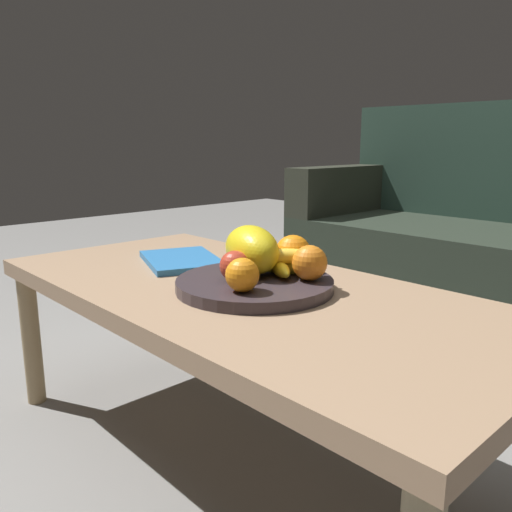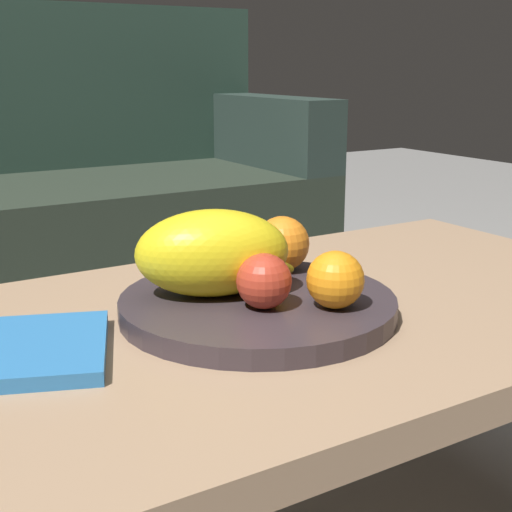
{
  "view_description": "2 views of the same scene",
  "coord_description": "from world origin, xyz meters",
  "px_view_note": "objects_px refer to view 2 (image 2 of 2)",
  "views": [
    {
      "loc": [
        0.83,
        -0.74,
        0.74
      ],
      "look_at": [
        0.04,
        0.0,
        0.49
      ],
      "focal_mm": 36.3,
      "sensor_mm": 36.0,
      "label": 1
    },
    {
      "loc": [
        -0.4,
        -0.71,
        0.72
      ],
      "look_at": [
        0.04,
        0.0,
        0.49
      ],
      "focal_mm": 50.23,
      "sensor_mm": 36.0,
      "label": 2
    }
  ],
  "objects_px": {
    "fruit_bowl": "(256,304)",
    "banana_bunch": "(240,260)",
    "melon_large_front": "(210,253)",
    "orange_front": "(219,243)",
    "orange_left": "(335,280)",
    "coffee_table": "(227,354)",
    "couch": "(22,214)",
    "apple_front": "(264,281)",
    "orange_right": "(282,244)"
  },
  "relations": [
    {
      "from": "couch",
      "to": "apple_front",
      "type": "xyz_separation_m",
      "value": [
        -0.05,
        -1.39,
        0.17
      ]
    },
    {
      "from": "couch",
      "to": "orange_front",
      "type": "bearing_deg",
      "value": -91.39
    },
    {
      "from": "coffee_table",
      "to": "orange_left",
      "type": "distance_m",
      "value": 0.17
    },
    {
      "from": "orange_left",
      "to": "orange_right",
      "type": "bearing_deg",
      "value": 78.39
    },
    {
      "from": "orange_right",
      "to": "orange_left",
      "type": "bearing_deg",
      "value": -101.61
    },
    {
      "from": "couch",
      "to": "melon_large_front",
      "type": "xyz_separation_m",
      "value": [
        -0.09,
        -1.31,
        0.19
      ]
    },
    {
      "from": "orange_right",
      "to": "banana_bunch",
      "type": "xyz_separation_m",
      "value": [
        -0.07,
        -0.01,
        -0.01
      ]
    },
    {
      "from": "fruit_bowl",
      "to": "orange_right",
      "type": "height_order",
      "value": "orange_right"
    },
    {
      "from": "couch",
      "to": "fruit_bowl",
      "type": "distance_m",
      "value": 1.35
    },
    {
      "from": "melon_large_front",
      "to": "banana_bunch",
      "type": "xyz_separation_m",
      "value": [
        0.07,
        0.04,
        -0.03
      ]
    },
    {
      "from": "coffee_table",
      "to": "banana_bunch",
      "type": "distance_m",
      "value": 0.13
    },
    {
      "from": "melon_large_front",
      "to": "banana_bunch",
      "type": "bearing_deg",
      "value": 30.41
    },
    {
      "from": "orange_front",
      "to": "apple_front",
      "type": "height_order",
      "value": "orange_front"
    },
    {
      "from": "orange_right",
      "to": "fruit_bowl",
      "type": "bearing_deg",
      "value": -139.59
    },
    {
      "from": "fruit_bowl",
      "to": "orange_right",
      "type": "distance_m",
      "value": 0.13
    },
    {
      "from": "melon_large_front",
      "to": "apple_front",
      "type": "bearing_deg",
      "value": -67.21
    },
    {
      "from": "orange_front",
      "to": "apple_front",
      "type": "distance_m",
      "value": 0.16
    },
    {
      "from": "melon_large_front",
      "to": "orange_right",
      "type": "bearing_deg",
      "value": 18.61
    },
    {
      "from": "orange_right",
      "to": "banana_bunch",
      "type": "bearing_deg",
      "value": -173.92
    },
    {
      "from": "apple_front",
      "to": "orange_left",
      "type": "bearing_deg",
      "value": -30.69
    },
    {
      "from": "coffee_table",
      "to": "couch",
      "type": "bearing_deg",
      "value": 86.48
    },
    {
      "from": "couch",
      "to": "coffee_table",
      "type": "bearing_deg",
      "value": -93.52
    },
    {
      "from": "melon_large_front",
      "to": "orange_front",
      "type": "distance_m",
      "value": 0.1
    },
    {
      "from": "coffee_table",
      "to": "banana_bunch",
      "type": "relative_size",
      "value": 7.91
    },
    {
      "from": "orange_front",
      "to": "orange_left",
      "type": "height_order",
      "value": "orange_front"
    },
    {
      "from": "fruit_bowl",
      "to": "orange_right",
      "type": "xyz_separation_m",
      "value": [
        0.09,
        0.07,
        0.05
      ]
    },
    {
      "from": "fruit_bowl",
      "to": "apple_front",
      "type": "height_order",
      "value": "apple_front"
    },
    {
      "from": "fruit_bowl",
      "to": "banana_bunch",
      "type": "xyz_separation_m",
      "value": [
        0.02,
        0.07,
        0.04
      ]
    },
    {
      "from": "orange_front",
      "to": "orange_left",
      "type": "distance_m",
      "value": 0.2
    },
    {
      "from": "couch",
      "to": "orange_right",
      "type": "distance_m",
      "value": 1.28
    },
    {
      "from": "coffee_table",
      "to": "melon_large_front",
      "type": "xyz_separation_m",
      "value": [
        -0.0,
        0.03,
        0.12
      ]
    },
    {
      "from": "banana_bunch",
      "to": "coffee_table",
      "type": "bearing_deg",
      "value": -130.9
    },
    {
      "from": "melon_large_front",
      "to": "apple_front",
      "type": "height_order",
      "value": "melon_large_front"
    },
    {
      "from": "coffee_table",
      "to": "apple_front",
      "type": "relative_size",
      "value": 19.57
    },
    {
      "from": "orange_left",
      "to": "orange_right",
      "type": "height_order",
      "value": "orange_right"
    },
    {
      "from": "coffee_table",
      "to": "banana_bunch",
      "type": "xyz_separation_m",
      "value": [
        0.06,
        0.07,
        0.09
      ]
    },
    {
      "from": "coffee_table",
      "to": "apple_front",
      "type": "bearing_deg",
      "value": -56.43
    },
    {
      "from": "coffee_table",
      "to": "couch",
      "type": "distance_m",
      "value": 1.35
    },
    {
      "from": "couch",
      "to": "orange_left",
      "type": "relative_size",
      "value": 24.97
    },
    {
      "from": "orange_left",
      "to": "apple_front",
      "type": "distance_m",
      "value": 0.08
    },
    {
      "from": "orange_right",
      "to": "melon_large_front",
      "type": "bearing_deg",
      "value": -161.39
    },
    {
      "from": "coffee_table",
      "to": "couch",
      "type": "xyz_separation_m",
      "value": [
        0.08,
        1.34,
        -0.07
      ]
    },
    {
      "from": "couch",
      "to": "banana_bunch",
      "type": "distance_m",
      "value": 1.28
    },
    {
      "from": "orange_left",
      "to": "orange_right",
      "type": "xyz_separation_m",
      "value": [
        0.03,
        0.16,
        0.0
      ]
    },
    {
      "from": "apple_front",
      "to": "melon_large_front",
      "type": "bearing_deg",
      "value": 112.79
    },
    {
      "from": "melon_large_front",
      "to": "apple_front",
      "type": "relative_size",
      "value": 2.88
    },
    {
      "from": "orange_front",
      "to": "couch",
      "type": "bearing_deg",
      "value": 88.61
    },
    {
      "from": "coffee_table",
      "to": "fruit_bowl",
      "type": "relative_size",
      "value": 3.74
    },
    {
      "from": "orange_front",
      "to": "orange_left",
      "type": "bearing_deg",
      "value": -76.75
    },
    {
      "from": "orange_left",
      "to": "melon_large_front",
      "type": "bearing_deg",
      "value": 131.3
    }
  ]
}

